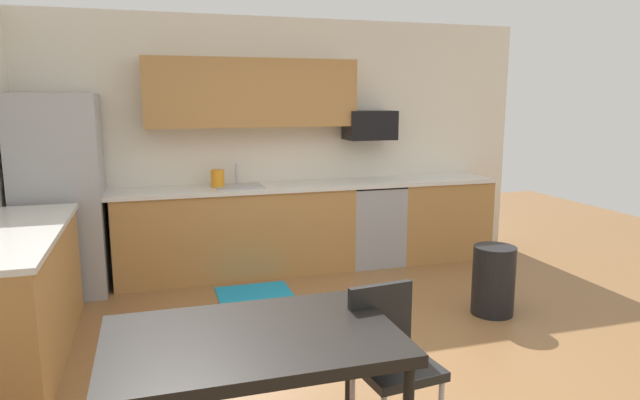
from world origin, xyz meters
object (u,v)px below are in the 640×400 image
Objects in this scene: dining_table at (253,346)px; chair_near_table at (390,352)px; oven_range at (371,223)px; microwave at (370,125)px; kettle at (218,179)px; refrigerator at (60,196)px; trash_bin at (493,280)px.

dining_table is 0.77m from chair_near_table.
oven_range is 1.10m from microwave.
chair_near_table is (0.75, 0.07, -0.17)m from dining_table.
kettle is at bearing 99.09° from chair_near_table.
chair_near_table is (2.00, -3.09, -0.44)m from refrigerator.
dining_table is 2.33× the size of trash_bin.
microwave is 0.64× the size of chair_near_table.
kettle reaches higher than dining_table.
microwave reaches higher than trash_bin.
refrigerator reaches higher than chair_near_table.
oven_range reaches higher than dining_table.
oven_range is 1.52× the size of trash_bin.
refrigerator is at bearing -175.00° from kettle.
microwave is at bearing 59.82° from dining_table.
trash_bin is 2.88m from kettle.
chair_near_table is at bearing -109.99° from microwave.
dining_table is at bearing -174.87° from chair_near_table.
microwave is 3.63m from chair_near_table.
oven_range is 1.07× the size of chair_near_table.
microwave is 0.39× the size of dining_table.
chair_near_table is 3.30m from kettle.
trash_bin is at bearing -76.69° from oven_range.
dining_table is at bearing -120.94° from oven_range.
trash_bin is (3.60, -1.68, -0.65)m from refrigerator.
oven_range is 1.82m from trash_bin.
microwave is at bearing 102.61° from trash_bin.
oven_range is at bearing -1.68° from kettle.
chair_near_table is 2.14m from trash_bin.
chair_near_table is (-1.19, -3.17, 0.05)m from oven_range.
refrigerator is 2.08× the size of oven_range.
kettle is at bearing 139.49° from trash_bin.
refrigerator is 3.70m from chair_near_table.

